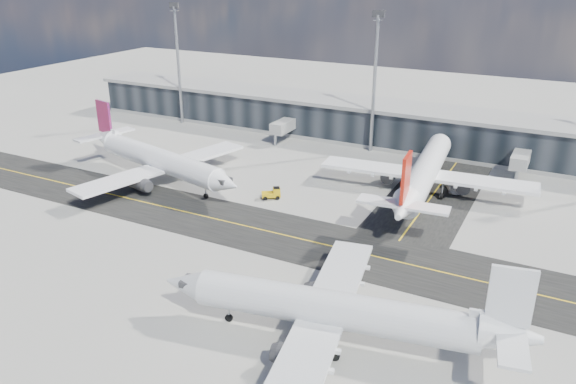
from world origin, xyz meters
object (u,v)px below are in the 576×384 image
object	(u,v)px
airliner_near	(338,311)
airliner_af	(158,159)
service_van	(455,186)
airliner_redtail	(425,172)
baggage_tug	(273,193)

from	to	relation	value
airliner_near	airliner_af	bearing A→B (deg)	48.48
service_van	airliner_af	bearing A→B (deg)	177.86
airliner_redtail	baggage_tug	bearing A→B (deg)	-154.34
airliner_redtail	airliner_near	size ratio (longest dim) A/B	1.10
airliner_near	service_van	world-z (taller)	airliner_near
airliner_redtail	baggage_tug	xyz separation A→B (m)	(-22.39, -13.24, -3.27)
airliner_af	baggage_tug	world-z (taller)	airliner_af
airliner_redtail	service_van	size ratio (longest dim) A/B	7.75
baggage_tug	service_van	bearing A→B (deg)	90.60
baggage_tug	airliner_near	bearing A→B (deg)	5.15
airliner_af	airliner_near	size ratio (longest dim) A/B	1.04
airliner_redtail	airliner_near	bearing A→B (deg)	-91.49
service_van	airliner_near	bearing A→B (deg)	-116.36
airliner_near	baggage_tug	bearing A→B (deg)	28.57
airliner_redtail	airliner_near	distance (m)	44.47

